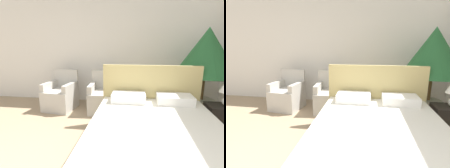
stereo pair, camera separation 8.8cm
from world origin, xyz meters
TOP-DOWN VIEW (x-y plane):
  - wall_back at (0.00, 3.53)m, footprint 10.00×0.06m
  - bed at (1.17, 1.26)m, footprint 1.71×2.03m
  - armchair_near_window_left at (-0.82, 2.79)m, footprint 0.71×0.74m
  - armchair_near_window_right at (0.21, 2.79)m, footprint 0.67×0.70m
  - potted_palm at (2.24, 2.69)m, footprint 1.15×1.15m
  - nightstand at (2.32, 1.95)m, footprint 0.50×0.38m

SIDE VIEW (x-z plane):
  - nightstand at x=2.32m, z-range 0.00..0.54m
  - armchair_near_window_left at x=-0.82m, z-range -0.16..0.74m
  - armchair_near_window_right at x=0.21m, z-range -0.16..0.74m
  - bed at x=1.17m, z-range -0.27..0.86m
  - potted_palm at x=2.24m, z-range 0.36..2.17m
  - wall_back at x=0.00m, z-range 0.00..2.90m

